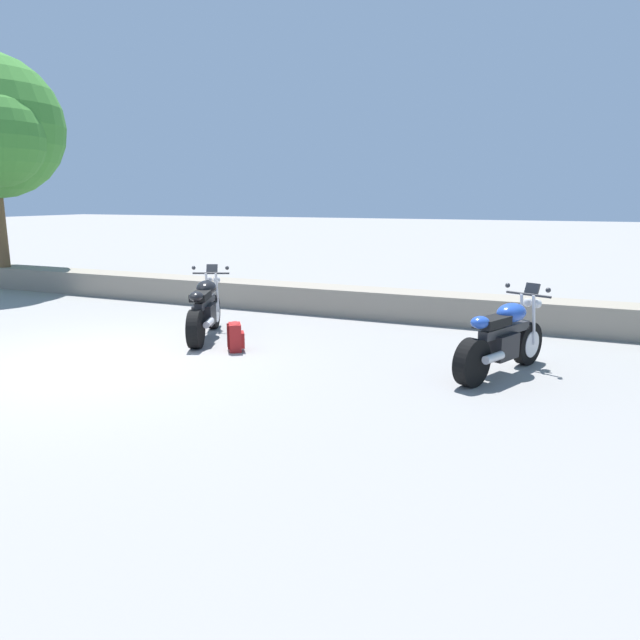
{
  "coord_description": "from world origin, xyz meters",
  "views": [
    {
      "loc": [
        6.26,
        -6.22,
        2.35
      ],
      "look_at": [
        3.09,
        1.2,
        0.65
      ],
      "focal_mm": 32.54,
      "sensor_mm": 36.0,
      "label": 1
    }
  ],
  "objects": [
    {
      "name": "ground_plane",
      "position": [
        0.0,
        0.0,
        0.0
      ],
      "size": [
        120.0,
        120.0,
        0.0
      ],
      "primitive_type": "plane",
      "color": "gray"
    },
    {
      "name": "stone_wall",
      "position": [
        0.0,
        4.8,
        0.28
      ],
      "size": [
        36.0,
        0.8,
        0.55
      ],
      "primitive_type": "cube",
      "color": "gray",
      "rests_on": "ground"
    },
    {
      "name": "motorcycle_black_near_left",
      "position": [
        0.63,
        1.96,
        0.49
      ],
      "size": [
        1.03,
        1.97,
        1.18
      ],
      "color": "black",
      "rests_on": "ground"
    },
    {
      "name": "motorcycle_blue_centre",
      "position": [
        5.55,
        1.72,
        0.49
      ],
      "size": [
        1.06,
        1.95,
        1.18
      ],
      "color": "black",
      "rests_on": "ground"
    },
    {
      "name": "rider_backpack",
      "position": [
        1.59,
        1.35,
        0.24
      ],
      "size": [
        0.34,
        0.35,
        0.47
      ],
      "color": "#A31E1E",
      "rests_on": "ground"
    }
  ]
}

